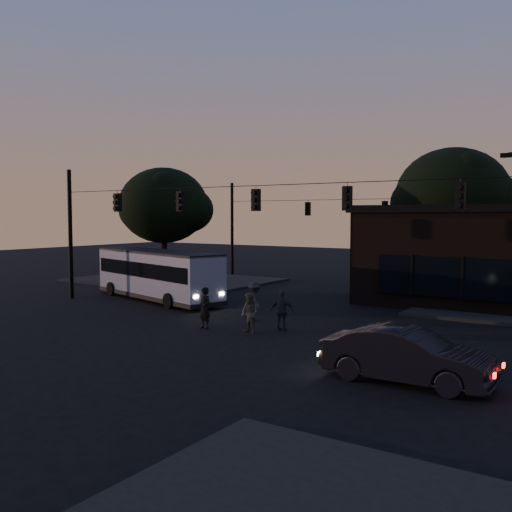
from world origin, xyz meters
The scene contains 12 objects.
ground centered at (0.00, 0.00, 0.00)m, with size 120.00×120.00×0.00m, color black.
sidewalk_far_left centered at (-14.00, 14.00, 0.07)m, with size 14.00×10.00×0.15m, color black.
tree_behind centered at (4.00, 22.00, 6.19)m, with size 7.60×7.60×9.43m.
tree_left centered at (-14.00, 13.00, 5.57)m, with size 6.40×6.40×8.30m.
signal_rig_near centered at (0.00, 4.00, 4.45)m, with size 26.24×0.30×7.50m.
signal_rig_far centered at (0.00, 20.00, 4.20)m, with size 26.24×0.30×7.50m.
bus centered at (-8.30, 6.26, 1.60)m, with size 10.38×4.99×2.85m.
car centered at (9.04, -1.70, 0.81)m, with size 1.70×4.89×1.61m, color black.
pedestrian_a centered at (-0.81, 1.26, 0.89)m, with size 0.65×0.43×1.79m, color black.
pedestrian_b centered at (1.33, 1.52, 0.84)m, with size 0.82×0.64×1.68m, color #3F403A.
pedestrian_c centered at (2.19, 2.69, 0.86)m, with size 1.01×0.42×1.72m, color #222229.
pedestrian_d centered at (-0.10, 4.04, 0.90)m, with size 1.17×0.67×1.80m, color black.
Camera 1 is at (14.39, -17.61, 4.84)m, focal length 40.00 mm.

